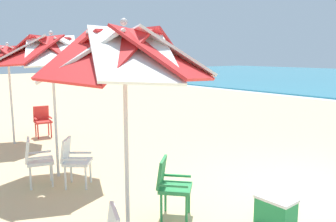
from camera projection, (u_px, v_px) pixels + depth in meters
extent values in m
plane|color=#D3B784|center=(308.00, 190.00, 5.91)|extent=(80.00, 80.00, 0.00)
cylinder|color=silver|center=(127.00, 164.00, 3.94)|extent=(0.05, 0.05, 2.12)
cube|color=red|center=(164.00, 54.00, 3.51)|extent=(1.12, 1.05, 0.58)
cube|color=white|center=(167.00, 54.00, 3.88)|extent=(1.06, 1.07, 0.58)
cube|color=red|center=(148.00, 54.00, 4.17)|extent=(1.05, 1.12, 0.58)
cube|color=white|center=(117.00, 54.00, 4.20)|extent=(1.07, 1.06, 0.58)
cube|color=red|center=(89.00, 54.00, 3.96)|extent=(1.12, 1.05, 0.58)
cube|color=white|center=(78.00, 54.00, 3.59)|extent=(1.06, 1.07, 0.58)
cube|color=red|center=(95.00, 54.00, 3.31)|extent=(1.05, 1.12, 0.58)
cube|color=white|center=(134.00, 54.00, 3.27)|extent=(1.07, 1.06, 0.58)
sphere|color=silver|center=(124.00, 22.00, 3.68)|extent=(0.08, 0.08, 0.08)
cube|color=#2D8C4C|center=(176.00, 188.00, 4.86)|extent=(0.62, 0.62, 0.05)
cube|color=#2D8C4C|center=(162.00, 172.00, 4.85)|extent=(0.35, 0.38, 0.40)
cube|color=#2D8C4C|center=(177.00, 176.00, 5.04)|extent=(0.33, 0.29, 0.03)
cube|color=#2D8C4C|center=(174.00, 186.00, 4.65)|extent=(0.33, 0.29, 0.03)
cylinder|color=#2D8C4C|center=(189.00, 199.00, 5.04)|extent=(0.04, 0.04, 0.41)
cylinder|color=#2D8C4C|center=(187.00, 210.00, 4.70)|extent=(0.04, 0.04, 0.41)
cylinder|color=#2D8C4C|center=(165.00, 198.00, 5.10)|extent=(0.04, 0.04, 0.41)
cylinder|color=#2D8C4C|center=(161.00, 208.00, 4.75)|extent=(0.04, 0.04, 0.41)
cylinder|color=silver|center=(56.00, 120.00, 6.39)|extent=(0.05, 0.05, 2.20)
cube|color=red|center=(73.00, 51.00, 5.95)|extent=(1.11, 1.09, 0.55)
cube|color=white|center=(80.00, 51.00, 6.33)|extent=(1.07, 1.15, 0.55)
cube|color=red|center=(71.00, 51.00, 6.62)|extent=(1.09, 1.11, 0.55)
cube|color=white|center=(52.00, 51.00, 6.65)|extent=(1.15, 1.07, 0.55)
cube|color=red|center=(32.00, 51.00, 6.41)|extent=(1.11, 1.09, 0.55)
cube|color=white|center=(22.00, 51.00, 6.03)|extent=(1.07, 1.15, 0.55)
cube|color=red|center=(29.00, 50.00, 5.75)|extent=(1.09, 1.11, 0.55)
cube|color=white|center=(51.00, 50.00, 5.71)|extent=(1.15, 1.07, 0.55)
sphere|color=silver|center=(51.00, 33.00, 6.13)|extent=(0.08, 0.08, 0.08)
cube|color=white|center=(40.00, 161.00, 6.07)|extent=(0.55, 0.55, 0.05)
cube|color=white|center=(27.00, 150.00, 5.95)|extent=(0.43, 0.21, 0.40)
cube|color=white|center=(39.00, 152.00, 6.23)|extent=(0.16, 0.39, 0.03)
cube|color=white|center=(40.00, 158.00, 5.87)|extent=(0.16, 0.39, 0.03)
cylinder|color=white|center=(51.00, 170.00, 6.33)|extent=(0.04, 0.04, 0.41)
cylinder|color=white|center=(52.00, 176.00, 6.01)|extent=(0.04, 0.04, 0.41)
cylinder|color=white|center=(30.00, 172.00, 6.20)|extent=(0.04, 0.04, 0.41)
cylinder|color=white|center=(31.00, 178.00, 5.88)|extent=(0.04, 0.04, 0.41)
cube|color=white|center=(78.00, 162.00, 6.03)|extent=(0.62, 0.62, 0.05)
cube|color=white|center=(66.00, 150.00, 5.99)|extent=(0.38, 0.34, 0.40)
cube|color=white|center=(80.00, 153.00, 6.21)|extent=(0.29, 0.33, 0.03)
cube|color=white|center=(74.00, 159.00, 5.81)|extent=(0.29, 0.33, 0.03)
cylinder|color=white|center=(91.00, 171.00, 6.24)|extent=(0.04, 0.04, 0.41)
cylinder|color=white|center=(86.00, 178.00, 5.89)|extent=(0.04, 0.04, 0.41)
cylinder|color=white|center=(71.00, 171.00, 6.24)|extent=(0.04, 0.04, 0.41)
cylinder|color=white|center=(65.00, 178.00, 5.89)|extent=(0.04, 0.04, 0.41)
cylinder|color=silver|center=(11.00, 103.00, 8.79)|extent=(0.05, 0.05, 2.13)
cube|color=red|center=(21.00, 56.00, 8.37)|extent=(1.11, 1.04, 0.50)
cube|color=white|center=(28.00, 55.00, 8.73)|extent=(1.05, 1.08, 0.50)
cube|color=red|center=(24.00, 55.00, 9.01)|extent=(1.04, 1.11, 0.50)
cube|color=white|center=(10.00, 55.00, 9.04)|extent=(1.08, 1.05, 0.50)
cube|color=white|center=(5.00, 56.00, 8.14)|extent=(1.08, 1.05, 0.50)
sphere|color=silver|center=(7.00, 44.00, 8.54)|extent=(0.08, 0.08, 0.08)
cube|color=red|center=(43.00, 122.00, 9.61)|extent=(0.51, 0.51, 0.05)
cube|color=red|center=(41.00, 113.00, 9.74)|extent=(0.16, 0.43, 0.40)
cube|color=red|center=(50.00, 117.00, 9.69)|extent=(0.40, 0.10, 0.03)
cube|color=red|center=(35.00, 119.00, 9.49)|extent=(0.40, 0.10, 0.03)
cylinder|color=red|center=(51.00, 130.00, 9.58)|extent=(0.04, 0.04, 0.41)
cylinder|color=red|center=(38.00, 132.00, 9.41)|extent=(0.04, 0.04, 0.41)
cylinder|color=red|center=(49.00, 128.00, 9.88)|extent=(0.04, 0.04, 0.41)
cylinder|color=red|center=(36.00, 129.00, 9.71)|extent=(0.04, 0.04, 0.41)
cube|color=#238C4C|center=(276.00, 212.00, 4.68)|extent=(0.48, 0.32, 0.36)
cube|color=white|center=(276.00, 199.00, 4.64)|extent=(0.50, 0.34, 0.04)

